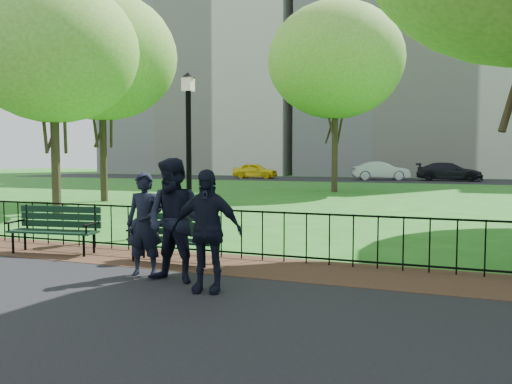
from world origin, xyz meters
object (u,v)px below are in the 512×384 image
(tree_far_c, at_px, (336,61))
(tree_mid_w, at_px, (101,56))
(person_mid, at_px, (174,221))
(sedan_dark, at_px, (449,172))
(person_left, at_px, (145,224))
(person_right, at_px, (206,231))
(park_bench_main, at_px, (162,231))
(park_bench_left_a, at_px, (56,224))
(sedan_silver, at_px, (381,171))
(lamppost, at_px, (189,146))
(taxi, at_px, (255,171))
(tree_near_w, at_px, (53,50))

(tree_far_c, bearing_deg, tree_mid_w, -131.53)
(person_mid, relative_size, sedan_dark, 0.37)
(person_left, relative_size, person_right, 0.96)
(tree_mid_w, bearing_deg, person_right, -47.73)
(park_bench_main, xyz_separation_m, tree_mid_w, (-8.64, 9.76, 5.42))
(park_bench_main, relative_size, person_mid, 0.90)
(park_bench_left_a, distance_m, person_left, 2.81)
(sedan_silver, bearing_deg, lamppost, 161.17)
(person_left, relative_size, sedan_dark, 0.33)
(lamppost, distance_m, tree_far_c, 16.24)
(person_left, height_order, person_right, person_right)
(park_bench_left_a, relative_size, person_mid, 0.98)
(lamppost, xyz_separation_m, taxi, (-9.43, 29.94, -1.43))
(park_bench_left_a, height_order, tree_mid_w, tree_mid_w)
(tree_near_w, xyz_separation_m, person_left, (7.37, -6.27, -4.42))
(person_right, height_order, sedan_silver, person_right)
(lamppost, relative_size, sedan_dark, 0.79)
(park_bench_main, relative_size, sedan_dark, 0.34)
(tree_far_c, xyz_separation_m, sedan_silver, (0.77, 14.83, -6.12))
(taxi, bearing_deg, person_left, -162.39)
(person_right, distance_m, taxi, 36.66)
(sedan_dark, bearing_deg, lamppost, 170.39)
(park_bench_left_a, distance_m, tree_far_c, 19.77)
(person_mid, xyz_separation_m, person_right, (0.65, -0.28, -0.07))
(person_left, bearing_deg, tree_near_w, 127.51)
(taxi, height_order, sedan_dark, sedan_dark)
(park_bench_main, height_order, person_left, person_left)
(tree_mid_w, height_order, sedan_dark, tree_mid_w)
(tree_mid_w, bearing_deg, sedan_dark, 60.17)
(tree_far_c, distance_m, sedan_dark, 17.41)
(tree_far_c, bearing_deg, taxi, 124.34)
(lamppost, distance_m, sedan_dark, 31.37)
(person_left, relative_size, sedan_silver, 0.36)
(lamppost, distance_m, person_right, 5.53)
(park_bench_main, distance_m, tree_near_w, 10.02)
(tree_mid_w, height_order, person_mid, tree_mid_w)
(tree_near_w, relative_size, person_mid, 4.14)
(park_bench_main, bearing_deg, tree_near_w, 144.82)
(tree_near_w, bearing_deg, lamppost, -19.70)
(sedan_dark, bearing_deg, park_bench_left_a, 169.50)
(park_bench_left_a, height_order, person_mid, person_mid)
(tree_mid_w, relative_size, tree_far_c, 0.87)
(park_bench_main, bearing_deg, taxi, 109.30)
(park_bench_left_a, distance_m, sedan_dark, 34.67)
(taxi, distance_m, sedan_silver, 10.63)
(park_bench_main, bearing_deg, person_right, -41.53)
(park_bench_left_a, xyz_separation_m, lamppost, (1.20, 3.15, 1.54))
(park_bench_main, xyz_separation_m, sedan_silver, (0.05, 33.52, 0.19))
(park_bench_main, xyz_separation_m, park_bench_left_a, (-2.35, 0.03, 0.00))
(person_right, bearing_deg, tree_near_w, 131.64)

